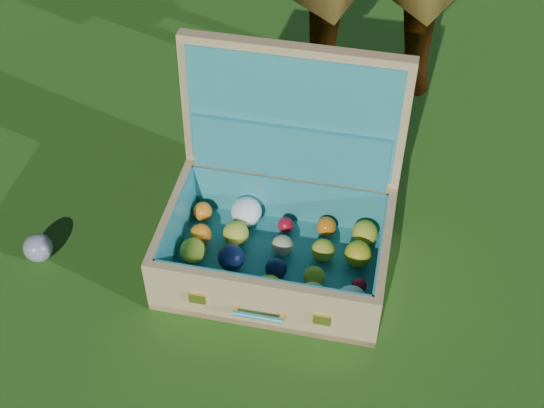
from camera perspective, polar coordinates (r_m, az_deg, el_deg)
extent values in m
plane|color=#215114|center=(1.83, -1.17, -4.70)|extent=(60.00, 60.00, 0.00)
sphere|color=#3E5EA3|center=(1.90, -17.21, -3.16)|extent=(0.07, 0.07, 0.07)
cube|color=tan|center=(1.81, 0.25, -4.78)|extent=(0.60, 0.49, 0.02)
cube|color=tan|center=(1.66, -0.89, -7.55)|extent=(0.50, 0.18, 0.16)
cube|color=tan|center=(1.87, 1.26, 0.34)|extent=(0.50, 0.18, 0.16)
cube|color=tan|center=(1.81, -7.52, -2.12)|extent=(0.11, 0.30, 0.16)
cube|color=tan|center=(1.75, 8.34, -4.60)|extent=(0.11, 0.30, 0.16)
cube|color=teal|center=(1.80, 0.25, -4.54)|extent=(0.55, 0.44, 0.01)
cube|color=teal|center=(1.66, -0.80, -7.02)|extent=(0.46, 0.16, 0.14)
cube|color=teal|center=(1.86, 1.20, 0.29)|extent=(0.46, 0.16, 0.14)
cube|color=teal|center=(1.80, -7.18, -1.97)|extent=(0.10, 0.29, 0.14)
cube|color=teal|center=(1.74, 7.97, -4.34)|extent=(0.10, 0.29, 0.14)
cube|color=tan|center=(1.73, 1.61, 6.94)|extent=(0.51, 0.21, 0.35)
cube|color=teal|center=(1.71, 1.50, 6.60)|extent=(0.46, 0.17, 0.31)
cube|color=teal|center=(1.77, 1.36, 3.92)|extent=(0.45, 0.17, 0.15)
cube|color=#F2C659|center=(1.68, -5.64, -7.08)|extent=(0.04, 0.02, 0.03)
cube|color=#F2C659|center=(1.64, 3.79, -8.68)|extent=(0.04, 0.02, 0.03)
cylinder|color=teal|center=(1.66, -1.07, -8.49)|extent=(0.11, 0.05, 0.01)
cube|color=#F2C659|center=(1.67, -2.78, -8.00)|extent=(0.01, 0.02, 0.01)
cube|color=#F2C659|center=(1.66, 0.75, -8.60)|extent=(0.01, 0.02, 0.01)
sphere|color=white|center=(1.75, -6.82, -5.51)|extent=(0.05, 0.05, 0.05)
sphere|color=gold|center=(1.74, -3.96, -5.85)|extent=(0.06, 0.06, 0.06)
sphere|color=gold|center=(1.71, -0.26, -6.52)|extent=(0.07, 0.07, 0.07)
sphere|color=beige|center=(1.70, 3.03, -7.07)|extent=(0.07, 0.07, 0.07)
sphere|color=white|center=(1.69, 5.98, -7.37)|extent=(0.08, 0.08, 0.08)
sphere|color=gold|center=(1.80, -5.99, -3.52)|extent=(0.06, 0.06, 0.06)
sphere|color=#0D1943|center=(1.78, -3.10, -4.04)|extent=(0.06, 0.06, 0.06)
sphere|color=#0D1943|center=(1.76, 0.32, -4.89)|extent=(0.05, 0.05, 0.05)
sphere|color=gold|center=(1.75, 3.20, -5.50)|extent=(0.05, 0.05, 0.05)
sphere|color=red|center=(1.75, 6.60, -6.10)|extent=(0.04, 0.04, 0.04)
sphere|color=orange|center=(1.84, -5.39, -2.28)|extent=(0.05, 0.05, 0.05)
sphere|color=gold|center=(1.82, -2.74, -2.23)|extent=(0.06, 0.06, 0.06)
sphere|color=beige|center=(1.80, 0.79, -3.17)|extent=(0.05, 0.05, 0.05)
sphere|color=gold|center=(1.80, 3.87, -3.49)|extent=(0.06, 0.06, 0.06)
sphere|color=gold|center=(1.79, 6.49, -3.74)|extent=(0.06, 0.06, 0.06)
sphere|color=orange|center=(1.89, -5.24, -0.56)|extent=(0.05, 0.05, 0.05)
sphere|color=white|center=(1.86, -1.95, -0.59)|extent=(0.08, 0.08, 0.08)
sphere|color=red|center=(1.86, 1.04, -1.59)|extent=(0.04, 0.04, 0.04)
sphere|color=orange|center=(1.85, 4.11, -1.69)|extent=(0.05, 0.05, 0.05)
sphere|color=gold|center=(1.84, 7.02, -2.16)|extent=(0.06, 0.06, 0.06)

